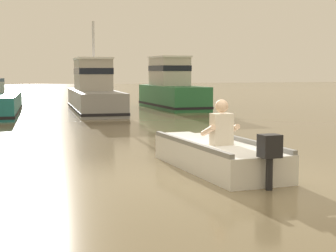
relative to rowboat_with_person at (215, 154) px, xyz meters
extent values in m
plane|color=#7A6B4C|center=(-0.32, -0.68, -0.25)|extent=(120.00, 120.00, 0.00)
cube|color=white|center=(0.00, -0.07, -0.03)|extent=(1.15, 3.12, 0.44)
cube|color=white|center=(-0.03, 1.66, -0.03)|extent=(0.61, 0.41, 0.42)
cube|color=gray|center=(-0.51, -0.08, 0.22)|extent=(0.13, 3.04, 0.08)
cube|color=gray|center=(0.51, -0.06, 0.22)|extent=(0.13, 3.04, 0.08)
cube|color=white|center=(0.00, -0.17, 0.15)|extent=(1.02, 0.30, 0.06)
cylinder|color=black|center=(0.03, -1.72, 0.02)|extent=(0.10, 0.10, 0.54)
cube|color=black|center=(0.03, -1.72, 0.37)|extent=(0.28, 0.24, 0.32)
cube|color=beige|center=(0.00, -0.22, 0.45)|extent=(0.34, 0.23, 0.52)
sphere|color=beige|center=(0.00, -0.22, 0.83)|extent=(0.22, 0.22, 0.22)
cylinder|color=beige|center=(-0.22, -0.17, 0.43)|extent=(0.10, 0.43, 0.23)
cylinder|color=beige|center=(0.22, -0.17, 0.43)|extent=(0.10, 0.43, 0.23)
cube|color=gray|center=(0.72, 13.07, 0.18)|extent=(2.31, 6.82, 0.87)
cube|color=black|center=(0.72, 13.07, -0.10)|extent=(2.35, 6.86, 0.10)
cube|color=#B2ADA3|center=(0.78, 13.67, 1.23)|extent=(1.56, 2.92, 1.24)
cube|color=black|center=(0.78, 13.67, 1.39)|extent=(1.60, 2.96, 0.24)
cube|color=white|center=(0.78, 13.67, 1.89)|extent=(1.64, 3.07, 0.08)
cylinder|color=silver|center=(0.74, 13.24, 1.99)|extent=(0.10, 0.10, 2.75)
cube|color=#287042|center=(4.36, 13.92, 0.25)|extent=(1.72, 5.19, 1.00)
cube|color=black|center=(4.36, 13.92, -0.08)|extent=(1.76, 5.24, 0.10)
cube|color=beige|center=(4.37, 14.38, 1.36)|extent=(1.30, 2.19, 1.21)
cube|color=black|center=(4.37, 14.38, 1.51)|extent=(1.33, 2.22, 0.24)
cube|color=white|center=(4.37, 14.38, 2.00)|extent=(1.37, 2.30, 0.08)
camera|label=1|loc=(-3.79, -8.18, 1.41)|focal=57.62mm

